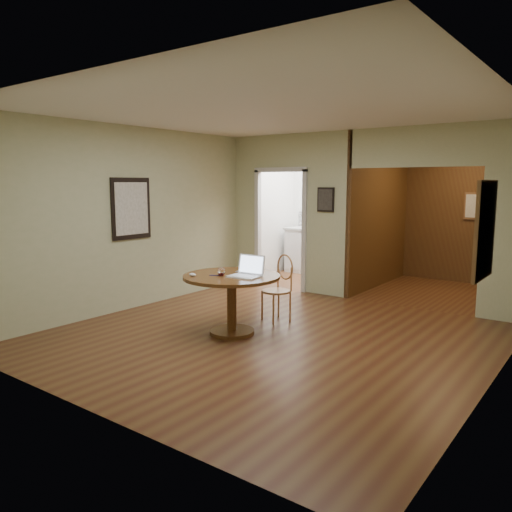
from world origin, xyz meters
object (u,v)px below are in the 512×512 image
Objects in this scene: closed_laptop at (247,273)px; chair at (280,284)px; open_laptop at (247,271)px; dining_table at (232,290)px.

chair is at bearing 73.98° from closed_laptop.
chair is 0.89m from open_laptop.
dining_table is 0.29m from closed_laptop.
closed_laptop is at bearing 124.76° from open_laptop.
chair reaches higher than closed_laptop.
chair is 0.75m from closed_laptop.
open_laptop is at bearing 11.80° from dining_table.
open_laptop reaches higher than dining_table.
dining_table is 3.14× the size of open_laptop.
closed_laptop is at bearing 56.80° from dining_table.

